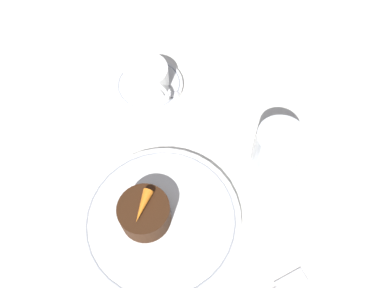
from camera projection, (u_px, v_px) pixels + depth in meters
name	position (u px, v px, depth m)	size (l,w,h in m)	color
ground_plane	(169.00, 191.00, 0.66)	(3.00, 3.00, 0.00)	white
dinner_plate	(161.00, 219.00, 0.62)	(0.27, 0.27, 0.01)	white
saucer	(149.00, 85.00, 0.77)	(0.14, 0.14, 0.01)	white
coffee_cup	(147.00, 77.00, 0.74)	(0.11, 0.09, 0.05)	white
spoon	(160.00, 97.00, 0.74)	(0.05, 0.10, 0.00)	silver
wine_glass	(278.00, 149.00, 0.60)	(0.08, 0.08, 0.12)	silver
dessert_cake	(145.00, 213.00, 0.60)	(0.08, 0.08, 0.05)	#381E0F
carrot_garnish	(142.00, 206.00, 0.57)	(0.04, 0.05, 0.02)	orange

